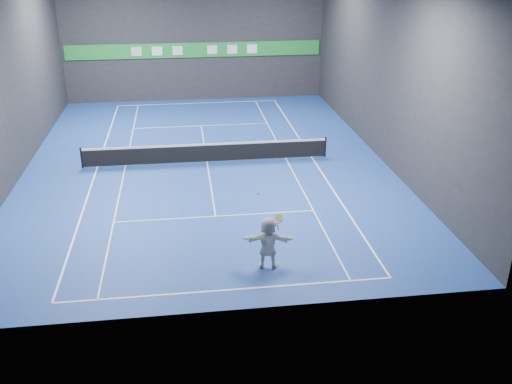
{
  "coord_description": "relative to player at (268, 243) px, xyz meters",
  "views": [
    {
      "loc": [
        -1.17,
        -27.49,
        10.28
      ],
      "look_at": [
        1.52,
        -7.55,
        1.5
      ],
      "focal_mm": 40.0,
      "sensor_mm": 36.0,
      "label": 1
    }
  ],
  "objects": [
    {
      "name": "tennis_racket",
      "position": [
        0.33,
        0.05,
        0.77
      ],
      "size": [
        0.46,
        0.42,
        0.6
      ],
      "color": "red",
      "rests_on": "player"
    },
    {
      "name": "sideline_doubles_left",
      "position": [
        -7.01,
        10.61,
        -0.93
      ],
      "size": [
        0.08,
        23.78,
        0.01
      ],
      "primitive_type": "cube",
      "color": "white",
      "rests_on": "ground"
    },
    {
      "name": "service_line_far",
      "position": [
        -1.52,
        17.01,
        -0.93
      ],
      "size": [
        8.23,
        0.06,
        0.01
      ],
      "primitive_type": "cube",
      "color": "white",
      "rests_on": "ground"
    },
    {
      "name": "wall_right",
      "position": [
        7.48,
        10.61,
        3.57
      ],
      "size": [
        0.1,
        26.0,
        9.0
      ],
      "primitive_type": "cube",
      "color": "#262629",
      "rests_on": "ground"
    },
    {
      "name": "sideline_singles_right",
      "position": [
        2.59,
        10.61,
        -0.93
      ],
      "size": [
        0.06,
        23.78,
        0.01
      ],
      "primitive_type": "cube",
      "color": "white",
      "rests_on": "ground"
    },
    {
      "name": "tennis_net",
      "position": [
        -1.52,
        10.61,
        -0.4
      ],
      "size": [
        12.5,
        0.1,
        1.07
      ],
      "color": "black",
      "rests_on": "ground"
    },
    {
      "name": "wall_back",
      "position": [
        -1.52,
        23.61,
        3.57
      ],
      "size": [
        18.0,
        0.1,
        9.0
      ],
      "primitive_type": "cube",
      "color": "#262629",
      "rests_on": "ground"
    },
    {
      "name": "sideline_singles_left",
      "position": [
        -5.63,
        10.61,
        -0.93
      ],
      "size": [
        0.06,
        23.78,
        0.01
      ],
      "primitive_type": "cube",
      "color": "white",
      "rests_on": "ground"
    },
    {
      "name": "baseline_near",
      "position": [
        -1.52,
        -1.28,
        -0.93
      ],
      "size": [
        10.98,
        0.08,
        0.01
      ],
      "primitive_type": "cube",
      "color": "white",
      "rests_on": "ground"
    },
    {
      "name": "tennis_ball",
      "position": [
        -0.34,
        0.03,
        1.84
      ],
      "size": [
        0.07,
        0.07,
        0.07
      ],
      "primitive_type": "sphere",
      "color": "#B0CF22",
      "rests_on": "player"
    },
    {
      "name": "wall_left",
      "position": [
        -10.52,
        10.61,
        3.57
      ],
      "size": [
        0.1,
        26.0,
        9.0
      ],
      "primitive_type": "cube",
      "color": "#262629",
      "rests_on": "ground"
    },
    {
      "name": "baseline_far",
      "position": [
        -1.52,
        22.5,
        -0.93
      ],
      "size": [
        10.98,
        0.08,
        0.01
      ],
      "primitive_type": "cube",
      "color": "white",
      "rests_on": "ground"
    },
    {
      "name": "sponsor_banner",
      "position": [
        -1.52,
        23.54,
        2.57
      ],
      "size": [
        17.64,
        0.11,
        1.0
      ],
      "color": "green",
      "rests_on": "wall_back"
    },
    {
      "name": "service_line_near",
      "position": [
        -1.52,
        4.21,
        -0.93
      ],
      "size": [
        8.23,
        0.06,
        0.01
      ],
      "primitive_type": "cube",
      "color": "white",
      "rests_on": "ground"
    },
    {
      "name": "center_service_line",
      "position": [
        -1.52,
        10.61,
        -0.93
      ],
      "size": [
        0.06,
        12.8,
        0.01
      ],
      "primitive_type": "cube",
      "color": "white",
      "rests_on": "ground"
    },
    {
      "name": "sideline_doubles_right",
      "position": [
        3.97,
        10.61,
        -0.93
      ],
      "size": [
        0.08,
        23.78,
        0.01
      ],
      "primitive_type": "cube",
      "color": "white",
      "rests_on": "ground"
    },
    {
      "name": "ground",
      "position": [
        -1.52,
        10.61,
        -0.93
      ],
      "size": [
        26.0,
        26.0,
        0.0
      ],
      "primitive_type": "plane",
      "color": "navy",
      "rests_on": "ground"
    },
    {
      "name": "wall_front",
      "position": [
        -1.52,
        -2.39,
        3.57
      ],
      "size": [
        18.0,
        0.1,
        9.0
      ],
      "primitive_type": "cube",
      "color": "#262629",
      "rests_on": "ground"
    },
    {
      "name": "player",
      "position": [
        0.0,
        0.0,
        0.0
      ],
      "size": [
        1.8,
        0.82,
        1.87
      ],
      "primitive_type": "imported",
      "rotation": [
        0.0,
        0.0,
        2.98
      ],
      "color": "silver",
      "rests_on": "ground"
    }
  ]
}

